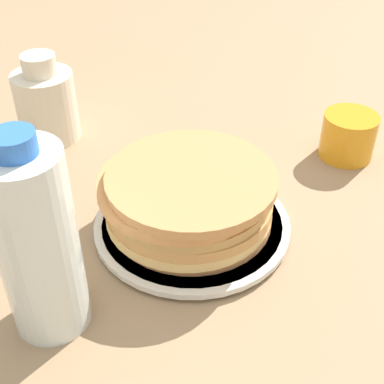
{
  "coord_description": "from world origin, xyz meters",
  "views": [
    {
      "loc": [
        -0.38,
        -0.21,
        0.41
      ],
      "look_at": [
        0.02,
        0.01,
        0.05
      ],
      "focal_mm": 50.0,
      "sensor_mm": 36.0,
      "label": 1
    }
  ],
  "objects_px": {
    "plate": "(192,224)",
    "pancake_stack": "(188,197)",
    "cream_jug": "(46,103)",
    "water_bottle_near": "(37,243)",
    "juice_glass": "(348,136)"
  },
  "relations": [
    {
      "from": "plate",
      "to": "juice_glass",
      "type": "distance_m",
      "value": 0.26
    },
    {
      "from": "water_bottle_near",
      "to": "pancake_stack",
      "type": "bearing_deg",
      "value": -16.7
    },
    {
      "from": "cream_jug",
      "to": "plate",
      "type": "bearing_deg",
      "value": -106.25
    },
    {
      "from": "juice_glass",
      "to": "water_bottle_near",
      "type": "relative_size",
      "value": 0.35
    },
    {
      "from": "pancake_stack",
      "to": "juice_glass",
      "type": "distance_m",
      "value": 0.27
    },
    {
      "from": "plate",
      "to": "pancake_stack",
      "type": "height_order",
      "value": "pancake_stack"
    },
    {
      "from": "juice_glass",
      "to": "plate",
      "type": "bearing_deg",
      "value": 155.16
    },
    {
      "from": "juice_glass",
      "to": "water_bottle_near",
      "type": "bearing_deg",
      "value": 158.29
    },
    {
      "from": "juice_glass",
      "to": "water_bottle_near",
      "type": "xyz_separation_m",
      "value": [
        -0.41,
        0.16,
        0.07
      ]
    },
    {
      "from": "juice_glass",
      "to": "cream_jug",
      "type": "relative_size",
      "value": 0.58
    },
    {
      "from": "juice_glass",
      "to": "pancake_stack",
      "type": "bearing_deg",
      "value": 154.9
    },
    {
      "from": "pancake_stack",
      "to": "juice_glass",
      "type": "bearing_deg",
      "value": -25.1
    },
    {
      "from": "plate",
      "to": "water_bottle_near",
      "type": "height_order",
      "value": "water_bottle_near"
    },
    {
      "from": "pancake_stack",
      "to": "juice_glass",
      "type": "xyz_separation_m",
      "value": [
        0.24,
        -0.11,
        -0.02
      ]
    },
    {
      "from": "plate",
      "to": "water_bottle_near",
      "type": "bearing_deg",
      "value": 162.74
    }
  ]
}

